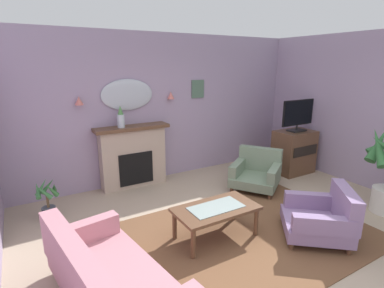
# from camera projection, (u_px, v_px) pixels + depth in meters

# --- Properties ---
(floor) EXTENTS (6.87, 6.55, 0.10)m
(floor) POSITION_uv_depth(u_px,v_px,m) (260.00, 244.00, 3.95)
(floor) COLOR tan
(floor) RESTS_ON ground
(wall_back) EXTENTS (6.87, 0.10, 2.82)m
(wall_back) POSITION_uv_depth(u_px,v_px,m) (166.00, 108.00, 5.91)
(wall_back) COLOR #9E8CA8
(wall_back) RESTS_ON ground
(patterned_rug) EXTENTS (3.20, 2.40, 0.01)m
(patterned_rug) POSITION_uv_depth(u_px,v_px,m) (251.00, 233.00, 4.10)
(patterned_rug) COLOR brown
(patterned_rug) RESTS_ON ground
(fireplace) EXTENTS (1.36, 0.36, 1.16)m
(fireplace) POSITION_uv_depth(u_px,v_px,m) (133.00, 157.00, 5.56)
(fireplace) COLOR tan
(fireplace) RESTS_ON ground
(mantel_vase_centre) EXTENTS (0.13, 0.13, 0.39)m
(mantel_vase_centre) POSITION_uv_depth(u_px,v_px,m) (121.00, 118.00, 5.24)
(mantel_vase_centre) COLOR silver
(mantel_vase_centre) RESTS_ON fireplace
(wall_mirror) EXTENTS (0.96, 0.06, 0.56)m
(wall_mirror) POSITION_uv_depth(u_px,v_px,m) (127.00, 95.00, 5.38)
(wall_mirror) COLOR #B2BCC6
(wall_sconce_left) EXTENTS (0.14, 0.14, 0.14)m
(wall_sconce_left) POSITION_uv_depth(u_px,v_px,m) (79.00, 101.00, 4.93)
(wall_sconce_left) COLOR #D17066
(wall_sconce_right) EXTENTS (0.14, 0.14, 0.14)m
(wall_sconce_right) POSITION_uv_depth(u_px,v_px,m) (171.00, 95.00, 5.77)
(wall_sconce_right) COLOR #D17066
(framed_picture) EXTENTS (0.28, 0.03, 0.36)m
(framed_picture) POSITION_uv_depth(u_px,v_px,m) (198.00, 89.00, 6.11)
(framed_picture) COLOR #4C6B56
(coffee_table) EXTENTS (1.10, 0.60, 0.45)m
(coffee_table) POSITION_uv_depth(u_px,v_px,m) (216.00, 211.00, 3.91)
(coffee_table) COLOR brown
(coffee_table) RESTS_ON ground
(floral_couch) EXTENTS (1.10, 1.81, 0.76)m
(floral_couch) POSITION_uv_depth(u_px,v_px,m) (105.00, 279.00, 2.77)
(floral_couch) COLOR #B77A84
(floral_couch) RESTS_ON ground
(armchair_in_corner) EXTENTS (1.13, 1.12, 0.71)m
(armchair_in_corner) POSITION_uv_depth(u_px,v_px,m) (257.00, 172.00, 5.56)
(armchair_in_corner) COLOR gray
(armchair_in_corner) RESTS_ON ground
(armchair_beside_couch) EXTENTS (1.14, 1.14, 0.71)m
(armchair_beside_couch) POSITION_uv_depth(u_px,v_px,m) (323.00, 217.00, 3.92)
(armchair_beside_couch) COLOR gray
(armchair_beside_couch) RESTS_ON ground
(tv_cabinet) EXTENTS (0.80, 0.57, 0.90)m
(tv_cabinet) POSITION_uv_depth(u_px,v_px,m) (294.00, 152.00, 6.31)
(tv_cabinet) COLOR brown
(tv_cabinet) RESTS_ON ground
(tv_flatscreen) EXTENTS (0.84, 0.24, 0.65)m
(tv_flatscreen) POSITION_uv_depth(u_px,v_px,m) (298.00, 115.00, 6.08)
(tv_flatscreen) COLOR black
(tv_flatscreen) RESTS_ON tv_cabinet
(potted_plant_small_fern) EXTENTS (0.35, 0.37, 0.60)m
(potted_plant_small_fern) POSITION_uv_depth(u_px,v_px,m) (47.00, 199.00, 4.44)
(potted_plant_small_fern) COLOR #474C56
(potted_plant_small_fern) RESTS_ON ground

